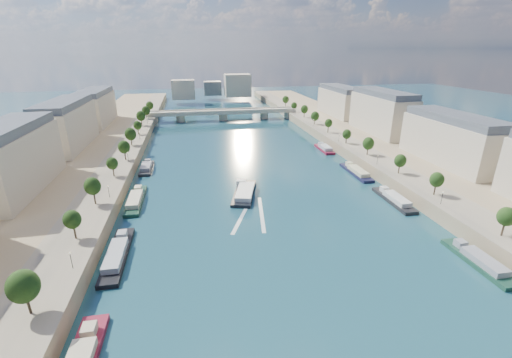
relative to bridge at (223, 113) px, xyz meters
name	(u,v)px	position (x,y,z in m)	size (l,w,h in m)	color
ground	(250,172)	(0.00, -120.29, -5.08)	(700.00, 700.00, 0.00)	#0D2D3C
quay_left	(75,177)	(-72.00, -120.29, -2.58)	(44.00, 520.00, 5.00)	#9E8460
quay_right	(398,158)	(72.00, -120.29, -2.58)	(44.00, 520.00, 5.00)	#9E8460
pave_left	(113,169)	(-57.00, -120.29, -0.03)	(14.00, 520.00, 0.10)	gray
pave_right	(369,154)	(57.00, -120.29, -0.03)	(14.00, 520.00, 0.10)	gray
trees_left	(117,155)	(-55.00, -118.29, 5.39)	(4.80, 268.80, 8.26)	#382B1E
trees_right	(357,138)	(55.00, -110.29, 5.39)	(4.80, 268.80, 8.26)	#382B1E
lamps_left	(119,170)	(-52.50, -130.29, 2.70)	(0.36, 200.36, 4.28)	black
lamps_right	(356,146)	(52.50, -115.29, 2.70)	(0.36, 200.36, 4.28)	black
buildings_left	(44,138)	(-85.00, -108.29, 11.37)	(16.00, 226.00, 23.20)	beige
buildings_right	(412,123)	(85.00, -108.29, 11.37)	(16.00, 226.00, 23.20)	beige
skyline	(216,87)	(3.19, 99.23, 9.57)	(79.00, 42.00, 22.00)	beige
bridge	(223,113)	(0.00, 0.00, 0.00)	(112.00, 12.00, 8.15)	#C1B79E
tour_barge	(244,192)	(-6.28, -144.70, -4.21)	(13.22, 25.64, 3.56)	black
wake	(252,214)	(-6.28, -161.38, -5.06)	(14.26, 25.91, 0.04)	silver
moored_barges_left	(117,255)	(-45.50, -179.65, -4.24)	(5.00, 155.88, 3.60)	#181A35
moored_barges_right	(404,207)	(45.50, -167.09, -4.24)	(5.00, 158.48, 3.60)	black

